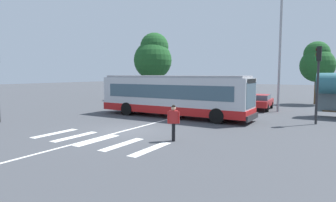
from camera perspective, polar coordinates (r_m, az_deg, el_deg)
ground_plane at (r=16.14m, az=-7.60°, el=-5.93°), size 160.00×160.00×0.00m
city_transit_bus at (r=21.00m, az=1.12°, el=1.11°), size 11.63×2.67×3.06m
pedestrian_crossing_street at (r=13.43m, az=1.11°, el=-3.98°), size 0.53×0.41×1.72m
parked_car_charcoal at (r=30.74m, az=-1.88°, el=0.94°), size 2.17×4.63×1.35m
parked_car_black at (r=29.38m, az=2.48°, el=0.73°), size 1.97×4.55×1.35m
parked_car_blue at (r=28.18m, az=7.50°, el=0.49°), size 2.04×4.58×1.35m
parked_car_champagne at (r=26.75m, az=12.35°, el=0.15°), size 1.88×4.50×1.35m
parked_car_red at (r=26.64m, az=17.90°, el=-0.01°), size 2.12×4.61×1.35m
traffic_light_far_corner at (r=20.10m, az=27.84°, el=5.06°), size 0.33×0.32×4.87m
twin_arm_street_lamp at (r=25.76m, az=21.59°, el=11.78°), size 4.73×0.32×10.18m
background_tree_left at (r=35.77m, az=-2.98°, el=8.91°), size 4.70×4.70×8.28m
background_tree_right at (r=33.64m, az=27.69°, el=6.91°), size 3.45×3.45×6.56m
crosswalk_painted_stripes at (r=14.17m, az=-13.96°, el=-7.62°), size 6.66×2.70×0.01m
lane_center_line at (r=17.87m, az=-4.25°, el=-4.78°), size 0.16×24.00×0.01m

